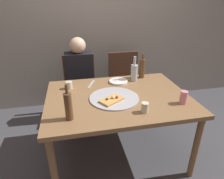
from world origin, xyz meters
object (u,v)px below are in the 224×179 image
object	(u,v)px
beer_bottle	(134,72)
chair_right	(125,80)
water_bottle	(142,68)
dining_table	(118,102)
table_knife	(91,84)
pizza_slice_last	(112,100)
wine_bottle	(68,106)
soda_can	(184,97)
pizza_tray	(114,98)
tumbler_far	(69,85)
tumbler_near	(145,108)
plate_stack	(118,81)
guest_in_sweater	(80,79)
chair_left	(80,83)

from	to	relation	value
beer_bottle	chair_right	distance (m)	0.65
beer_bottle	water_bottle	size ratio (longest dim) A/B	0.98
dining_table	table_knife	bearing A→B (deg)	124.06
beer_bottle	table_knife	size ratio (longest dim) A/B	1.32
pizza_slice_last	chair_right	world-z (taller)	chair_right
wine_bottle	soda_can	bearing A→B (deg)	2.67
pizza_tray	tumbler_far	size ratio (longest dim) A/B	5.97
water_bottle	tumbler_far	size ratio (longest dim) A/B	3.67
tumbler_near	plate_stack	world-z (taller)	tumbler_near
beer_bottle	table_knife	distance (m)	0.52
pizza_slice_last	table_knife	world-z (taller)	pizza_slice_last
dining_table	guest_in_sweater	distance (m)	0.83
dining_table	soda_can	xyz separation A→B (m)	(0.55, -0.27, 0.14)
wine_bottle	table_knife	world-z (taller)	wine_bottle
soda_can	guest_in_sweater	distance (m)	1.37
water_bottle	table_knife	distance (m)	0.64
wine_bottle	chair_left	world-z (taller)	wine_bottle
pizza_slice_last	beer_bottle	world-z (taller)	beer_bottle
beer_bottle	guest_in_sweater	world-z (taller)	guest_in_sweater
tumbler_near	soda_can	xyz separation A→B (m)	(0.40, 0.07, 0.02)
soda_can	chair_right	bearing A→B (deg)	100.65
wine_bottle	plate_stack	size ratio (longest dim) A/B	1.43
wine_bottle	dining_table	bearing A→B (deg)	33.50
soda_can	chair_left	distance (m)	1.50
wine_bottle	chair_left	size ratio (longest dim) A/B	0.34
tumbler_far	pizza_slice_last	bearing A→B (deg)	-44.65
chair_left	chair_right	xyz separation A→B (m)	(0.66, 0.00, 0.00)
pizza_tray	chair_left	size ratio (longest dim) A/B	0.53
soda_can	guest_in_sweater	xyz separation A→B (m)	(-0.88, 1.03, -0.15)
soda_can	plate_stack	distance (m)	0.76
pizza_slice_last	tumbler_near	bearing A→B (deg)	-45.02
dining_table	pizza_tray	xyz separation A→B (m)	(-0.05, -0.05, 0.08)
tumbler_far	chair_right	distance (m)	1.06
beer_bottle	pizza_slice_last	bearing A→B (deg)	-128.28
pizza_slice_last	water_bottle	distance (m)	0.72
pizza_tray	guest_in_sweater	bearing A→B (deg)	109.22
water_bottle	chair_right	xyz separation A→B (m)	(-0.07, 0.49, -0.34)
pizza_slice_last	tumbler_far	world-z (taller)	tumbler_far
soda_can	tumbler_near	bearing A→B (deg)	-169.42
tumbler_near	pizza_slice_last	bearing A→B (deg)	134.98
pizza_tray	pizza_slice_last	xyz separation A→B (m)	(-0.04, -0.06, 0.02)
dining_table	beer_bottle	size ratio (longest dim) A/B	4.83
tumbler_near	guest_in_sweater	size ratio (longest dim) A/B	0.08
guest_in_sweater	beer_bottle	bearing A→B (deg)	145.69
wine_bottle	soda_can	size ratio (longest dim) A/B	2.50
dining_table	pizza_slice_last	xyz separation A→B (m)	(-0.09, -0.11, 0.10)
dining_table	guest_in_sweater	xyz separation A→B (m)	(-0.33, 0.76, -0.02)
pizza_slice_last	soda_can	world-z (taller)	soda_can
wine_bottle	water_bottle	world-z (taller)	wine_bottle
pizza_slice_last	guest_in_sweater	world-z (taller)	guest_in_sweater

